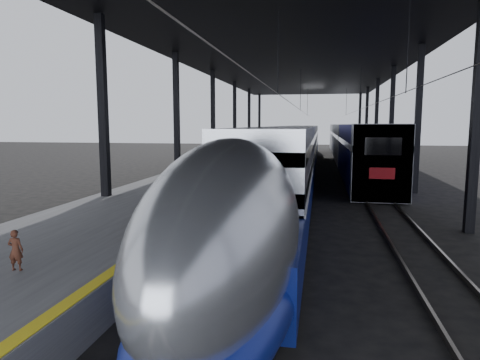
# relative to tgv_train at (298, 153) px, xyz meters

# --- Properties ---
(ground) EXTENTS (160.00, 160.00, 0.00)m
(ground) POSITION_rel_tgv_train_xyz_m (-2.00, -22.89, -1.92)
(ground) COLOR black
(ground) RESTS_ON ground
(platform) EXTENTS (6.00, 80.00, 1.00)m
(platform) POSITION_rel_tgv_train_xyz_m (-5.50, -2.89, -1.42)
(platform) COLOR #4C4C4F
(platform) RESTS_ON ground
(yellow_strip) EXTENTS (0.30, 80.00, 0.01)m
(yellow_strip) POSITION_rel_tgv_train_xyz_m (-2.70, -2.89, -0.92)
(yellow_strip) COLOR yellow
(yellow_strip) RESTS_ON platform
(rails) EXTENTS (6.52, 80.00, 0.16)m
(rails) POSITION_rel_tgv_train_xyz_m (2.50, -2.89, -1.84)
(rails) COLOR slate
(rails) RESTS_ON ground
(canopy) EXTENTS (18.00, 75.00, 9.47)m
(canopy) POSITION_rel_tgv_train_xyz_m (-0.10, -2.89, 7.19)
(canopy) COLOR black
(canopy) RESTS_ON ground
(tgv_train) EXTENTS (2.87, 65.20, 4.12)m
(tgv_train) POSITION_rel_tgv_train_xyz_m (0.00, 0.00, 0.00)
(tgv_train) COLOR #ABAEB2
(tgv_train) RESTS_ON ground
(second_train) EXTENTS (3.11, 56.05, 4.28)m
(second_train) POSITION_rel_tgv_train_xyz_m (5.00, 14.90, 0.24)
(second_train) COLOR navy
(second_train) RESTS_ON ground
(child) EXTENTS (0.37, 0.27, 0.93)m
(child) POSITION_rel_tgv_train_xyz_m (-4.84, -27.60, -0.46)
(child) COLOR #4C2619
(child) RESTS_ON platform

